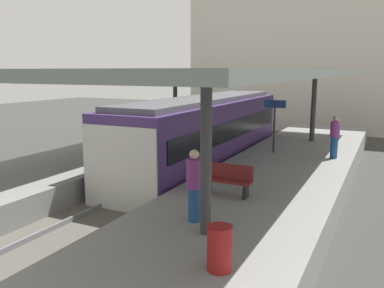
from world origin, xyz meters
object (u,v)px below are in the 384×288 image
Objects in this scene: platform_sign at (275,114)px; passenger_mid_platform at (194,184)px; commuter_train at (204,134)px; platform_bench at (228,179)px; passenger_near_bench at (335,137)px; litter_bin at (220,248)px.

passenger_mid_platform is at bearing -87.10° from platform_sign.
platform_bench is (3.25, -5.55, -0.26)m from commuter_train.
platform_bench is at bearing -107.69° from passenger_near_bench.
platform_bench is 0.84× the size of passenger_mid_platform.
platform_sign is (-0.41, 6.34, 1.16)m from platform_bench.
platform_sign is 1.32× the size of passenger_mid_platform.
passenger_near_bench is (0.59, 10.33, 0.47)m from litter_bin.
passenger_mid_platform is (0.02, -2.15, 0.40)m from platform_bench.
commuter_train is 10.66m from litter_bin.
commuter_train is 8.78× the size of platform_bench.
platform_sign reaches higher than passenger_mid_platform.
litter_bin is at bearing -53.21° from passenger_mid_platform.
litter_bin is at bearing -63.99° from commuter_train.
platform_bench is 2.19m from passenger_mid_platform.
platform_bench is at bearing 109.46° from litter_bin.
passenger_mid_platform reaches higher than platform_bench.
commuter_train reaches higher than platform_sign.
commuter_train is 6.44m from platform_bench.
platform_bench is at bearing 90.62° from passenger_mid_platform.
platform_bench is at bearing -59.65° from commuter_train.
platform_bench is 1.75× the size of litter_bin.
platform_bench reaches higher than litter_bin.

